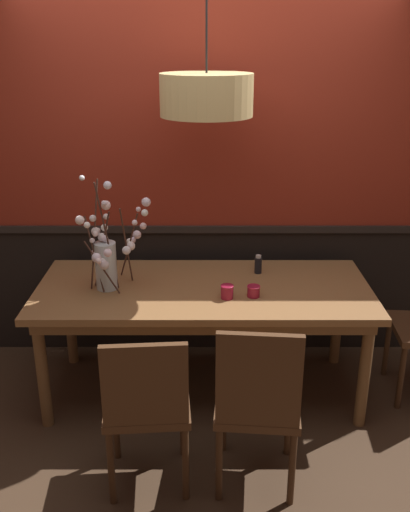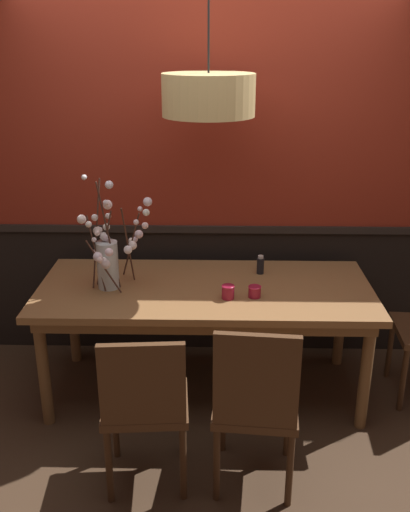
# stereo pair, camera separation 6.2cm
# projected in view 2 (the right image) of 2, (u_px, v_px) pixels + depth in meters

# --- Properties ---
(ground_plane) EXTENTS (24.00, 24.00, 0.00)m
(ground_plane) POSITION_uv_depth(u_px,v_px,m) (205.00, 389.00, 3.85)
(ground_plane) COLOR #422D1E
(back_wall) EXTENTS (4.96, 0.14, 2.67)m
(back_wall) POSITION_uv_depth(u_px,v_px,m) (207.00, 175.00, 3.96)
(back_wall) COLOR black
(back_wall) RESTS_ON ground
(dining_table) EXTENTS (2.09, 0.91, 0.76)m
(dining_table) POSITION_uv_depth(u_px,v_px,m) (205.00, 298.00, 3.60)
(dining_table) COLOR olive
(dining_table) RESTS_ON ground
(chair_near_side_left) EXTENTS (0.46, 0.43, 0.91)m
(chair_near_side_left) POSITION_uv_depth(u_px,v_px,m) (145.00, 402.00, 2.84)
(chair_near_side_left) COLOR #4C301C
(chair_near_side_left) RESTS_ON ground
(chair_far_side_left) EXTENTS (0.42, 0.44, 0.91)m
(chair_far_side_left) POSITION_uv_depth(u_px,v_px,m) (166.00, 269.00, 4.48)
(chair_far_side_left) COLOR #4C301C
(chair_far_side_left) RESTS_ON ground
(chair_near_side_right) EXTENTS (0.46, 0.47, 0.97)m
(chair_near_side_right) POSITION_uv_depth(u_px,v_px,m) (256.00, 400.00, 2.83)
(chair_near_side_right) COLOR #4C301C
(chair_near_side_right) RESTS_ON ground
(vase_with_blossoms) EXTENTS (0.44, 0.40, 0.70)m
(vase_with_blossoms) POSITION_uv_depth(u_px,v_px,m) (110.00, 256.00, 3.48)
(vase_with_blossoms) COLOR silver
(vase_with_blossoms) RESTS_ON dining_table
(candle_holder_nearer_center) EXTENTS (0.08, 0.08, 0.08)m
(candle_holder_nearer_center) POSITION_uv_depth(u_px,v_px,m) (228.00, 292.00, 3.40)
(candle_holder_nearer_center) COLOR maroon
(candle_holder_nearer_center) RESTS_ON dining_table
(candle_holder_nearer_edge) EXTENTS (0.08, 0.08, 0.07)m
(candle_holder_nearer_edge) POSITION_uv_depth(u_px,v_px,m) (255.00, 291.00, 3.42)
(candle_holder_nearer_edge) COLOR maroon
(candle_holder_nearer_edge) RESTS_ON dining_table
(condiment_bottle) EXTENTS (0.05, 0.05, 0.13)m
(condiment_bottle) POSITION_uv_depth(u_px,v_px,m) (260.00, 265.00, 3.75)
(condiment_bottle) COLOR black
(condiment_bottle) RESTS_ON dining_table
(pendant_lamp) EXTENTS (0.54, 0.54, 0.87)m
(pendant_lamp) POSITION_uv_depth(u_px,v_px,m) (208.00, 95.00, 3.25)
(pendant_lamp) COLOR tan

